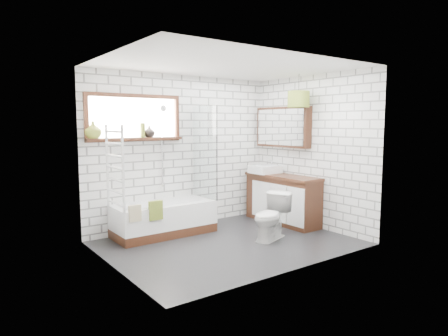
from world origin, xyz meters
TOP-DOWN VIEW (x-y plane):
  - floor at (0.00, 0.00)m, footprint 3.40×2.60m
  - ceiling at (0.00, 0.00)m, footprint 3.40×2.60m
  - wall_back at (0.00, 1.30)m, footprint 3.40×0.01m
  - wall_front at (0.00, -1.30)m, footprint 3.40×0.01m
  - wall_left at (-1.70, 0.00)m, footprint 0.01×2.60m
  - wall_right at (1.70, 0.00)m, footprint 0.01×2.60m
  - window at (-0.85, 1.26)m, footprint 1.52×0.16m
  - towel_radiator at (-1.66, 0.00)m, footprint 0.06×0.52m
  - mirror_cabinet at (1.62, 0.60)m, footprint 0.16×1.20m
  - shower_riser at (-0.40, 1.26)m, footprint 0.02×0.02m
  - bathtub at (-0.54, 0.96)m, footprint 1.54×0.68m
  - shower_screen at (0.21, 0.96)m, footprint 0.02×0.72m
  - towel_green at (-0.85, 0.62)m, footprint 0.20×0.06m
  - towel_beige at (-1.16, 0.62)m, footprint 0.18×0.04m
  - vanity at (1.47, 0.42)m, footprint 0.47×1.45m
  - basin at (1.41, 0.81)m, footprint 0.47×0.41m
  - tap at (1.57, 0.81)m, footprint 0.04×0.04m
  - toilet at (0.62, -0.20)m, footprint 0.59×0.76m
  - vase_olive at (-1.50, 1.23)m, footprint 0.30×0.30m
  - vase_dark at (-0.63, 1.23)m, footprint 0.21×0.21m
  - bottle at (-0.74, 1.23)m, footprint 0.08×0.08m
  - pendant at (1.43, 0.06)m, footprint 0.35×0.35m

SIDE VIEW (x-z plane):
  - floor at x=0.00m, z-range -0.01..0.00m
  - bathtub at x=-0.54m, z-range 0.00..0.50m
  - toilet at x=0.62m, z-range 0.00..0.69m
  - vanity at x=1.47m, z-range 0.00..0.83m
  - towel_green at x=-0.85m, z-range 0.34..0.62m
  - towel_beige at x=-1.16m, z-range 0.36..0.59m
  - basin at x=1.41m, z-range 0.83..0.97m
  - tap at x=1.57m, z-range 0.88..1.05m
  - towel_radiator at x=-1.66m, z-range 0.70..1.70m
  - shower_screen at x=0.21m, z-range 0.50..2.00m
  - wall_back at x=0.00m, z-range 0.00..2.50m
  - wall_front at x=0.00m, z-range 0.00..2.50m
  - wall_left at x=-1.70m, z-range 0.00..2.50m
  - wall_right at x=1.70m, z-range 0.00..2.50m
  - shower_riser at x=-0.40m, z-range 0.70..2.00m
  - vase_dark at x=-0.63m, z-range 1.48..1.66m
  - bottle at x=-0.74m, z-range 1.48..1.70m
  - vase_olive at x=-1.50m, z-range 1.48..1.73m
  - mirror_cabinet at x=1.62m, z-range 1.30..2.00m
  - window at x=-0.85m, z-range 1.46..2.14m
  - pendant at x=1.43m, z-range 1.97..2.23m
  - ceiling at x=0.00m, z-range 2.50..2.51m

